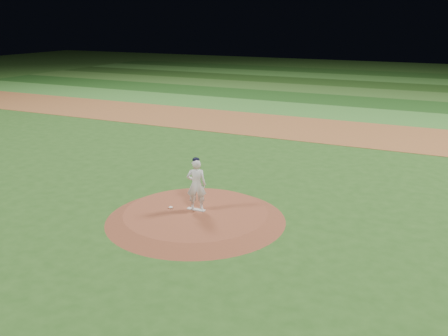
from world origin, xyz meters
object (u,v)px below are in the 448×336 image
object	(u,v)px
pitching_rubber	(196,209)
pitcher_on_mound	(196,184)
rosin_bag	(171,207)
pitchers_mound	(196,216)

from	to	relation	value
pitching_rubber	pitcher_on_mound	size ratio (longest dim) A/B	0.35
rosin_bag	pitcher_on_mound	xyz separation A→B (m)	(0.78, 0.27, 0.79)
rosin_bag	pitcher_on_mound	bearing A→B (deg)	18.90
pitcher_on_mound	rosin_bag	bearing A→B (deg)	-161.10
pitchers_mound	rosin_bag	xyz separation A→B (m)	(-0.84, -0.09, 0.16)
pitching_rubber	pitcher_on_mound	world-z (taller)	pitcher_on_mound
pitching_rubber	pitcher_on_mound	distance (m)	0.81
pitchers_mound	pitcher_on_mound	distance (m)	0.97
rosin_bag	pitcher_on_mound	distance (m)	1.14
pitchers_mound	pitching_rubber	world-z (taller)	pitching_rubber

